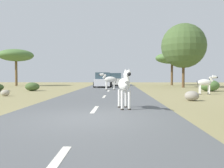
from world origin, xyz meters
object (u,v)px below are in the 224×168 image
(tree_6, at_px, (184,46))
(rock_2, at_px, (5,93))
(bush_2, at_px, (32,87))
(car_1, at_px, (115,80))
(bush_0, at_px, (209,85))
(tree_0, at_px, (16,55))
(rock_0, at_px, (192,96))
(tree_3, at_px, (172,58))
(zebra_0, at_px, (125,85))
(car_0, at_px, (103,80))
(zebra_1, at_px, (109,80))
(zebra_3, at_px, (206,83))

(tree_6, xyz_separation_m, rock_2, (-15.45, -12.79, -4.75))
(bush_2, bearing_deg, car_1, 58.78)
(car_1, distance_m, tree_6, 10.64)
(bush_0, bearing_deg, tree_0, 153.43)
(tree_0, height_order, bush_2, tree_0)
(rock_0, relative_size, rock_2, 1.34)
(tree_3, bearing_deg, zebra_0, -106.10)
(car_1, height_order, tree_6, tree_6)
(car_0, relative_size, rock_0, 5.50)
(zebra_1, height_order, tree_6, tree_6)
(tree_6, bearing_deg, tree_3, 88.47)
(bush_0, height_order, rock_2, bush_0)
(car_0, height_order, tree_3, tree_3)
(zebra_0, relative_size, tree_3, 0.35)
(tree_6, xyz_separation_m, rock_0, (-3.63, -15.58, -4.69))
(zebra_0, distance_m, zebra_1, 13.36)
(car_1, height_order, tree_3, tree_3)
(tree_3, bearing_deg, tree_0, -172.33)
(zebra_0, distance_m, rock_2, 10.37)
(bush_0, distance_m, rock_0, 9.39)
(rock_0, bearing_deg, car_1, 102.44)
(zebra_1, bearing_deg, tree_3, -43.79)
(car_1, distance_m, tree_3, 9.19)
(tree_3, xyz_separation_m, rock_2, (-15.64, -19.89, -3.81))
(bush_2, bearing_deg, zebra_0, -56.17)
(car_0, distance_m, bush_0, 12.14)
(tree_3, relative_size, rock_0, 6.20)
(tree_6, bearing_deg, car_1, 147.17)
(car_1, height_order, rock_2, car_1)
(zebra_1, bearing_deg, zebra_3, -132.52)
(tree_3, height_order, rock_0, tree_3)
(zebra_3, distance_m, tree_3, 18.20)
(tree_3, relative_size, bush_2, 3.76)
(zebra_1, distance_m, bush_2, 7.18)
(car_0, bearing_deg, car_1, 76.82)
(tree_0, height_order, rock_0, tree_0)
(zebra_1, bearing_deg, car_0, -0.29)
(tree_6, xyz_separation_m, bush_0, (0.45, -7.12, -4.44))
(car_0, xyz_separation_m, rock_0, (5.95, -15.29, -0.57))
(car_1, bearing_deg, zebra_0, -89.27)
(tree_6, height_order, bush_0, tree_6)
(zebra_3, bearing_deg, tree_3, 176.30)
(car_0, bearing_deg, bush_2, -132.14)
(zebra_1, distance_m, rock_2, 9.66)
(car_1, bearing_deg, tree_0, -176.14)
(tree_3, bearing_deg, tree_6, -91.53)
(rock_0, height_order, rock_2, rock_0)
(tree_0, bearing_deg, car_0, -19.51)
(car_0, relative_size, tree_0, 0.85)
(bush_0, distance_m, rock_2, 16.88)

